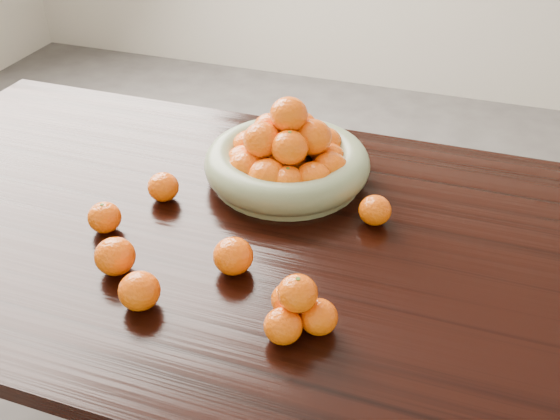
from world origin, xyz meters
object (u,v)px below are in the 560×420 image
(dining_table, at_px, (272,267))
(fruit_bowl, at_px, (287,158))
(orange_pyramid, at_px, (297,309))
(loose_orange_0, at_px, (105,217))

(dining_table, xyz_separation_m, fruit_bowl, (-0.04, 0.21, 0.15))
(orange_pyramid, relative_size, loose_orange_0, 1.87)
(dining_table, xyz_separation_m, loose_orange_0, (-0.33, -0.10, 0.12))
(dining_table, relative_size, fruit_bowl, 5.24)
(dining_table, relative_size, loose_orange_0, 29.05)
(dining_table, distance_m, orange_pyramid, 0.30)
(fruit_bowl, bearing_deg, orange_pyramid, -69.74)
(dining_table, height_order, orange_pyramid, orange_pyramid)
(loose_orange_0, bearing_deg, dining_table, 16.36)
(orange_pyramid, distance_m, loose_orange_0, 0.48)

